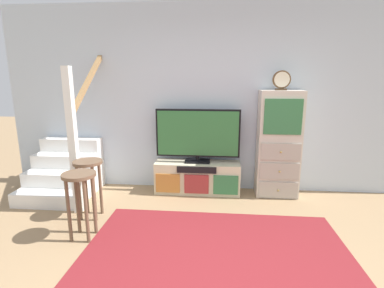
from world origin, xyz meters
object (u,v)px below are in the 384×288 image
media_console (198,177)px  bar_stool_far (89,176)px  bar_stool_near (81,190)px  side_cabinet (279,145)px  television (198,134)px  desk_clock (282,80)px

media_console → bar_stool_far: bearing=-143.8°
bar_stool_near → bar_stool_far: bar_stool_near is taller
side_cabinet → television: bearing=179.3°
bar_stool_far → television: bearing=36.9°
bar_stool_near → media_console: bearing=50.9°
media_console → desk_clock: size_ratio=4.74×
media_console → bar_stool_far: size_ratio=1.74×
bar_stool_far → media_console: bearing=36.2°
bar_stool_far → bar_stool_near: bearing=-75.6°
desk_clock → television: bearing=178.5°
media_console → bar_stool_near: bar_stool_near is taller
television → bar_stool_near: 1.82m
side_cabinet → desk_clock: (-0.02, -0.01, 0.88)m
bar_stool_near → bar_stool_far: 0.48m
side_cabinet → desk_clock: 0.88m
media_console → bar_stool_near: bearing=-129.1°
bar_stool_near → bar_stool_far: (-0.12, 0.47, -0.00)m
television → desk_clock: bearing=-1.5°
media_console → side_cabinet: 1.25m
side_cabinet → bar_stool_near: 2.65m
media_console → bar_stool_near: 1.79m
media_console → bar_stool_far: 1.56m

